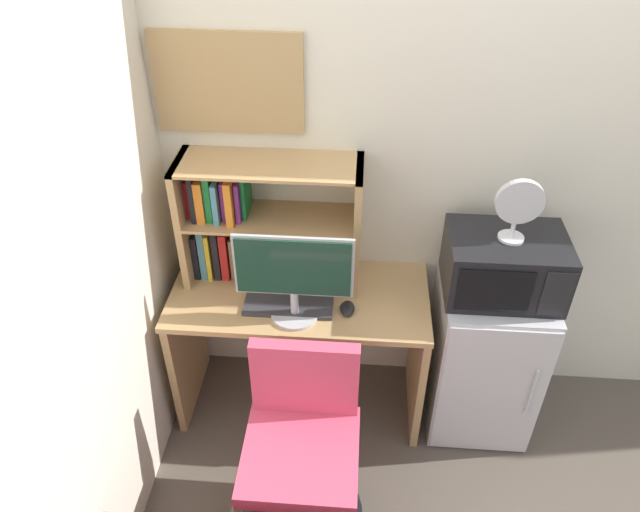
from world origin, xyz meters
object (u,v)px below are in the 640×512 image
hutch_bookshelf (244,219)px  microwave (504,265)px  mini_fridge (483,356)px  desk_chair (302,455)px  monitor (294,273)px  keyboard (288,305)px  computer_mouse (347,308)px  desk_fan (519,206)px  wall_corkboard (228,83)px

hutch_bookshelf → microwave: size_ratio=1.63×
mini_fridge → desk_chair: (-0.84, -0.60, -0.04)m
hutch_bookshelf → monitor: 0.40m
monitor → mini_fridge: monitor is taller
mini_fridge → keyboard: bearing=-174.9°
monitor → computer_mouse: 0.33m
monitor → desk_fan: 0.97m
hutch_bookshelf → keyboard: (0.23, -0.25, -0.30)m
hutch_bookshelf → microwave: hutch_bookshelf is taller
keyboard → wall_corkboard: bearing=126.3°
hutch_bookshelf → keyboard: hutch_bookshelf is taller
monitor → keyboard: (-0.04, 0.05, -0.23)m
desk_chair → hutch_bookshelf: bearing=113.8°
microwave → wall_corkboard: size_ratio=0.79×
hutch_bookshelf → microwave: bearing=-7.8°
hutch_bookshelf → keyboard: size_ratio=2.03×
monitor → microwave: monitor is taller
desk_chair → keyboard: bearing=102.0°
hutch_bookshelf → microwave: 1.19m
monitor → desk_chair: monitor is taller
mini_fridge → desk_fan: (0.00, -0.00, 0.87)m
monitor → microwave: bearing=8.5°
mini_fridge → desk_fan: size_ratio=2.95×
keyboard → microwave: microwave is taller
desk_fan → keyboard: bearing=-175.1°
microwave → wall_corkboard: wall_corkboard is taller
monitor → desk_chair: size_ratio=0.59×
keyboard → computer_mouse: (0.27, -0.01, 0.00)m
hutch_bookshelf → wall_corkboard: (-0.04, 0.12, 0.60)m
computer_mouse → microwave: 0.72m
mini_fridge → wall_corkboard: bearing=166.8°
desk_chair → wall_corkboard: wall_corkboard is taller
keyboard → desk_fan: (0.95, 0.08, 0.53)m
hutch_bookshelf → keyboard: 0.45m
keyboard → microwave: 0.98m
computer_mouse → wall_corkboard: bearing=145.3°
hutch_bookshelf → computer_mouse: 0.63m
keyboard → desk_chair: 0.66m
hutch_bookshelf → computer_mouse: size_ratio=7.82×
mini_fridge → microwave: (0.00, 0.00, 0.56)m
desk_fan → desk_chair: desk_fan is taller
monitor → microwave: 0.92m
monitor → wall_corkboard: bearing=126.2°
hutch_bookshelf → wall_corkboard: size_ratio=1.29×
keyboard → wall_corkboard: size_ratio=0.63×
monitor → computer_mouse: size_ratio=4.89×
mini_fridge → desk_chair: size_ratio=0.96×
mini_fridge → microwave: 0.56m
hutch_bookshelf → desk_fan: (1.18, -0.17, 0.23)m
hutch_bookshelf → wall_corkboard: wall_corkboard is taller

